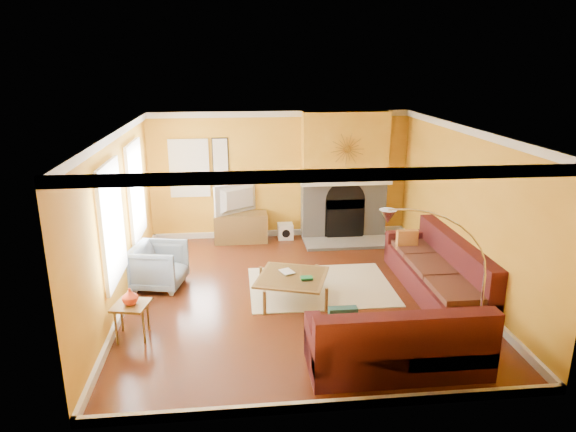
{
  "coord_description": "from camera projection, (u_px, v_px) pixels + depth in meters",
  "views": [
    {
      "loc": [
        -0.97,
        -7.69,
        3.69
      ],
      "look_at": [
        -0.11,
        0.4,
        1.22
      ],
      "focal_mm": 32.0,
      "sensor_mm": 36.0,
      "label": 1
    }
  ],
  "objects": [
    {
      "name": "fireplace",
      "position": [
        344.0,
        176.0,
        10.9
      ],
      "size": [
        1.8,
        0.4,
        2.7
      ],
      "primitive_type": null,
      "color": "gray",
      "rests_on": "floor"
    },
    {
      "name": "subwoofer",
      "position": [
        285.0,
        231.0,
        11.08
      ],
      "size": [
        0.32,
        0.32,
        0.32
      ],
      "primitive_type": "cube",
      "color": "white",
      "rests_on": "floor"
    },
    {
      "name": "rug",
      "position": [
        320.0,
        286.0,
        8.74
      ],
      "size": [
        2.4,
        1.8,
        0.02
      ],
      "primitive_type": "cube",
      "color": "beige",
      "rests_on": "floor"
    },
    {
      "name": "book",
      "position": [
        282.0,
        273.0,
        8.23
      ],
      "size": [
        0.27,
        0.3,
        0.02
      ],
      "primitive_type": "imported",
      "rotation": [
        0.0,
        0.0,
        0.38
      ],
      "color": "white",
      "rests_on": "coffee_table"
    },
    {
      "name": "sunburst",
      "position": [
        347.0,
        149.0,
        10.5
      ],
      "size": [
        0.7,
        0.04,
        0.7
      ],
      "primitive_type": null,
      "color": "olive",
      "rests_on": "fireplace"
    },
    {
      "name": "wall_back",
      "position": [
        280.0,
        175.0,
        10.96
      ],
      "size": [
        5.5,
        0.02,
        2.7
      ],
      "primitive_type": "cube",
      "color": "gold",
      "rests_on": "ground"
    },
    {
      "name": "media_console",
      "position": [
        241.0,
        227.0,
        10.86
      ],
      "size": [
        1.11,
        0.5,
        0.61
      ],
      "primitive_type": "cube",
      "color": "brown",
      "rests_on": "floor"
    },
    {
      "name": "coffee_table",
      "position": [
        292.0,
        288.0,
        8.21
      ],
      "size": [
        1.33,
        1.33,
        0.41
      ],
      "primitive_type": null,
      "rotation": [
        0.0,
        0.0,
        -0.32
      ],
      "color": "white",
      "rests_on": "floor"
    },
    {
      "name": "wall_right",
      "position": [
        465.0,
        210.0,
        8.38
      ],
      "size": [
        0.02,
        6.0,
        2.7
      ],
      "primitive_type": "cube",
      "color": "gold",
      "rests_on": "ground"
    },
    {
      "name": "side_table",
      "position": [
        132.0,
        321.0,
        7.08
      ],
      "size": [
        0.54,
        0.54,
        0.5
      ],
      "primitive_type": null,
      "rotation": [
        0.0,
        0.0,
        -0.21
      ],
      "color": "brown",
      "rests_on": "floor"
    },
    {
      "name": "window_left_far",
      "position": [
        111.0,
        223.0,
        7.21
      ],
      "size": [
        0.06,
        1.22,
        1.72
      ],
      "primitive_type": "cube",
      "color": "white",
      "rests_on": "wall_left"
    },
    {
      "name": "hearth",
      "position": [
        348.0,
        243.0,
        10.76
      ],
      "size": [
        1.8,
        0.7,
        0.06
      ],
      "primitive_type": "cube",
      "color": "gray",
      "rests_on": "floor"
    },
    {
      "name": "wall_art",
      "position": [
        221.0,
        165.0,
        10.72
      ],
      "size": [
        0.34,
        0.04,
        1.14
      ],
      "primitive_type": "cube",
      "color": "white",
      "rests_on": "wall_back"
    },
    {
      "name": "armchair",
      "position": [
        159.0,
        266.0,
        8.63
      ],
      "size": [
        0.98,
        0.97,
        0.76
      ],
      "primitive_type": "imported",
      "rotation": [
        0.0,
        0.0,
        1.36
      ],
      "color": "gray",
      "rests_on": "floor"
    },
    {
      "name": "floor",
      "position": [
        297.0,
        294.0,
        8.49
      ],
      "size": [
        5.5,
        6.0,
        0.02
      ],
      "primitive_type": "cube",
      "color": "#622B14",
      "rests_on": "ground"
    },
    {
      "name": "vase",
      "position": [
        130.0,
        296.0,
        6.98
      ],
      "size": [
        0.27,
        0.27,
        0.23
      ],
      "primitive_type": "imported",
      "rotation": [
        0.0,
        0.0,
        0.22
      ],
      "color": "red",
      "rests_on": "side_table"
    },
    {
      "name": "mantel",
      "position": [
        346.0,
        183.0,
        10.7
      ],
      "size": [
        1.92,
        0.22,
        0.08
      ],
      "primitive_type": "cube",
      "color": "white",
      "rests_on": "fireplace"
    },
    {
      "name": "crown_molding",
      "position": [
        298.0,
        134.0,
        7.72
      ],
      "size": [
        5.5,
        6.0,
        0.12
      ],
      "primitive_type": null,
      "color": "white",
      "rests_on": "ceiling"
    },
    {
      "name": "sectional_sofa",
      "position": [
        388.0,
        283.0,
        7.81
      ],
      "size": [
        2.88,
        3.98,
        0.9
      ],
      "primitive_type": null,
      "color": "#50191C",
      "rests_on": "floor"
    },
    {
      "name": "wall_front",
      "position": [
        334.0,
        300.0,
        5.23
      ],
      "size": [
        5.5,
        0.02,
        2.7
      ],
      "primitive_type": "cube",
      "color": "gold",
      "rests_on": "ground"
    },
    {
      "name": "arc_lamp",
      "position": [
        438.0,
        293.0,
        6.1
      ],
      "size": [
        1.33,
        0.36,
        2.09
      ],
      "primitive_type": null,
      "color": "silver",
      "rests_on": "floor"
    },
    {
      "name": "window_left_near",
      "position": [
        135.0,
        191.0,
        9.01
      ],
      "size": [
        0.06,
        1.22,
        1.72
      ],
      "primitive_type": "cube",
      "color": "white",
      "rests_on": "wall_left"
    },
    {
      "name": "wall_left",
      "position": [
        118.0,
        221.0,
        7.82
      ],
      "size": [
        0.02,
        6.0,
        2.7
      ],
      "primitive_type": "cube",
      "color": "gold",
      "rests_on": "ground"
    },
    {
      "name": "window_back",
      "position": [
        189.0,
        168.0,
        10.66
      ],
      "size": [
        0.82,
        0.06,
        1.22
      ],
      "primitive_type": "cube",
      "color": "white",
      "rests_on": "wall_back"
    },
    {
      "name": "baseboard",
      "position": [
        297.0,
        290.0,
        8.47
      ],
      "size": [
        5.5,
        6.0,
        0.12
      ],
      "primitive_type": null,
      "color": "white",
      "rests_on": "floor"
    },
    {
      "name": "tv",
      "position": [
        240.0,
        199.0,
        10.68
      ],
      "size": [
        1.0,
        0.72,
        0.63
      ],
      "primitive_type": "imported",
      "rotation": [
        0.0,
        0.0,
        3.72
      ],
      "color": "black",
      "rests_on": "media_console"
    },
    {
      "name": "ceiling",
      "position": [
        298.0,
        129.0,
        7.7
      ],
      "size": [
        5.5,
        6.0,
        0.02
      ],
      "primitive_type": "cube",
      "color": "white",
      "rests_on": "ground"
    }
  ]
}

